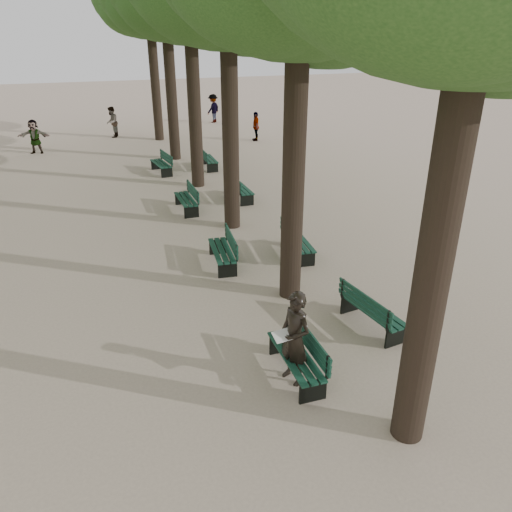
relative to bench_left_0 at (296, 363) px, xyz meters
name	(u,v)px	position (x,y,z in m)	size (l,w,h in m)	color
ground	(278,379)	(-0.37, 0.00, -0.27)	(120.00, 120.00, 0.00)	#BBA48D
bench_left_0	(296,363)	(0.00, 0.00, 0.00)	(0.60, 1.81, 0.92)	black
bench_left_1	(222,256)	(0.00, 5.19, 0.00)	(0.75, 1.85, 0.92)	black
bench_left_2	(186,204)	(0.00, 10.03, 0.00)	(0.59, 1.81, 0.92)	black
bench_left_3	(161,167)	(0.00, 15.47, 0.00)	(0.80, 1.86, 0.92)	black
bench_right_0	(372,317)	(2.27, 0.99, 0.00)	(0.81, 1.86, 0.92)	black
bench_right_1	(298,247)	(2.27, 5.11, 0.00)	(0.75, 1.85, 0.92)	black
bench_right_2	(241,193)	(2.27, 10.62, 0.00)	(0.58, 1.80, 0.92)	black
bench_right_3	(209,163)	(2.27, 15.60, 0.00)	(0.62, 1.81, 0.92)	black
man_with_map	(295,338)	(-0.10, -0.11, 0.66)	(0.74, 0.83, 1.87)	black
pedestrian_a	(112,122)	(-1.40, 24.61, 0.63)	(0.87, 0.36, 1.80)	#262628
pedestrian_c	(256,126)	(6.45, 20.83, 0.55)	(0.97, 0.33, 1.65)	#262628
pedestrian_b	(213,108)	(5.67, 27.57, 0.68)	(1.23, 0.38, 1.90)	#262628
pedestrian_e	(35,137)	(-5.59, 21.63, 0.60)	(1.62, 0.35, 1.75)	#262628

